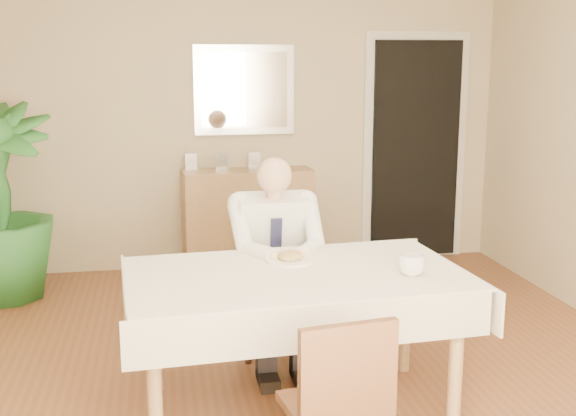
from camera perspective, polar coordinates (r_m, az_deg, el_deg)
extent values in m
plane|color=brown|center=(4.22, 0.86, -13.71)|extent=(5.00, 5.00, 0.00)
cube|color=tan|center=(6.31, -3.47, 7.03)|extent=(4.50, 0.02, 2.60)
cube|color=tan|center=(1.53, 19.40, -8.47)|extent=(4.50, 0.02, 2.60)
cube|color=silver|center=(1.50, 19.41, -2.84)|extent=(1.34, 0.02, 1.44)
cube|color=white|center=(1.52, 19.05, -2.66)|extent=(1.18, 0.02, 1.28)
cube|color=silver|center=(6.68, 9.95, 4.54)|extent=(0.96, 0.03, 2.10)
cube|color=black|center=(6.65, 10.04, 4.51)|extent=(0.80, 0.05, 1.95)
cube|color=silver|center=(6.27, -3.48, 9.29)|extent=(0.86, 0.03, 0.76)
cube|color=white|center=(6.25, -3.46, 9.28)|extent=(0.74, 0.02, 0.64)
cube|color=#AE8350|center=(3.67, 0.64, -5.57)|extent=(1.66, 1.01, 0.04)
cube|color=#F3EACB|center=(3.67, 0.64, -5.18)|extent=(1.76, 1.11, 0.01)
cube|color=#F3EACB|center=(3.24, 2.31, -9.50)|extent=(1.70, 0.13, 0.22)
cube|color=#F3EACB|center=(4.17, -0.66, -4.61)|extent=(1.70, 0.13, 0.22)
cube|color=#F3EACB|center=(3.64, -12.72, -7.33)|extent=(0.08, 1.00, 0.22)
cube|color=#F3EACB|center=(3.94, 12.94, -5.89)|extent=(0.08, 1.00, 0.22)
cylinder|color=#AE8350|center=(3.41, -10.51, -13.90)|extent=(0.07, 0.07, 0.70)
cylinder|color=#AE8350|center=(3.67, 13.10, -12.05)|extent=(0.07, 0.07, 0.70)
cylinder|color=#AE8350|center=(4.09, -10.48, -9.45)|extent=(0.07, 0.07, 0.70)
cylinder|color=#AE8350|center=(4.31, 9.22, -8.26)|extent=(0.07, 0.07, 0.70)
cube|color=#3E2114|center=(4.52, -1.28, -6.31)|extent=(0.42, 0.42, 0.04)
cube|color=#3E2114|center=(4.62, -1.65, -2.77)|extent=(0.41, 0.06, 0.40)
cylinder|color=#3E2114|center=(4.41, -3.18, -9.80)|extent=(0.04, 0.04, 0.39)
cylinder|color=#3E2114|center=(4.46, 1.32, -9.52)|extent=(0.04, 0.04, 0.39)
cylinder|color=#3E2114|center=(4.73, -3.70, -8.28)|extent=(0.04, 0.04, 0.39)
cylinder|color=#3E2114|center=(4.78, 0.48, -8.04)|extent=(0.04, 0.04, 0.39)
cube|color=#3E2114|center=(3.07, 3.83, -15.55)|extent=(0.45, 0.45, 0.04)
cube|color=#3E2114|center=(2.81, 4.79, -12.89)|extent=(0.40, 0.10, 0.40)
cube|color=white|center=(4.39, -1.22, -2.29)|extent=(0.42, 0.31, 0.55)
cube|color=black|center=(4.28, -0.96, -3.08)|extent=(0.07, 0.08, 0.36)
cylinder|color=tan|center=(4.28, -1.14, 1.26)|extent=(0.09, 0.09, 0.08)
sphere|color=tan|center=(4.24, -1.10, 2.60)|extent=(0.21, 0.21, 0.21)
cube|color=black|center=(4.25, -2.12, -6.07)|extent=(0.13, 0.42, 0.13)
cube|color=black|center=(4.28, 0.54, -5.93)|extent=(0.13, 0.42, 0.13)
cube|color=black|center=(4.18, -1.74, -10.60)|extent=(0.11, 0.12, 0.45)
cube|color=black|center=(4.21, 1.00, -10.43)|extent=(0.11, 0.12, 0.45)
cube|color=black|center=(4.20, -1.60, -13.31)|extent=(0.11, 0.26, 0.07)
cube|color=black|center=(4.23, 1.15, -13.11)|extent=(0.11, 0.26, 0.07)
cylinder|color=white|center=(3.85, 0.18, -4.14)|extent=(0.26, 0.26, 0.02)
ellipsoid|color=olive|center=(3.84, 0.18, -3.82)|extent=(0.14, 0.14, 0.06)
cylinder|color=silver|center=(3.79, 0.94, -4.10)|extent=(0.01, 0.13, 0.01)
cylinder|color=silver|center=(3.78, -0.25, -4.16)|extent=(0.01, 0.13, 0.01)
imported|color=white|center=(3.65, 9.76, -4.47)|extent=(0.15, 0.15, 0.10)
cube|color=#AE8350|center=(6.26, -3.19, -0.96)|extent=(1.13, 0.45, 0.88)
cube|color=silver|center=(6.20, -7.66, 3.64)|extent=(0.10, 0.02, 0.14)
cube|color=silver|center=(6.16, -5.27, 3.64)|extent=(0.10, 0.02, 0.14)
cube|color=silver|center=(6.24, -2.69, 3.78)|extent=(0.10, 0.02, 0.14)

